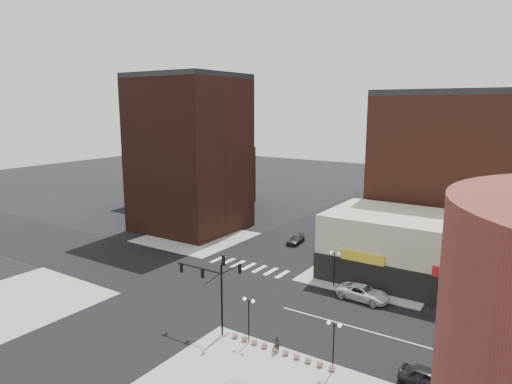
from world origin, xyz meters
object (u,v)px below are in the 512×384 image
Objects in this scene: street_lamp_ne at (335,260)px; white_suv at (363,293)px; traffic_signal at (216,281)px; pedestrian at (277,344)px; street_lamp_se_b at (334,334)px; dark_sedan_north at (296,240)px; dark_sedan_east at (430,379)px; street_lamp_se_a at (249,309)px.

street_lamp_ne is 5.00m from white_suv.
traffic_signal reaches higher than pedestrian.
traffic_signal reaches higher than street_lamp_ne.
street_lamp_se_b is 34.27m from dark_sedan_north.
dark_sedan_east is (18.66, 1.83, -4.19)m from traffic_signal.
pedestrian is (2.86, 0.00, -2.41)m from street_lamp_se_a.
traffic_signal reaches higher than street_lamp_se_a.
street_lamp_se_a is 0.73× the size of white_suv.
street_lamp_se_a is at bearing -76.37° from dark_sedan_north.
dark_sedan_east is at bearing 154.86° from pedestrian.
street_lamp_ne reaches higher than pedestrian.
street_lamp_se_b reaches higher than white_suv.
street_lamp_se_a is at bearing 164.48° from white_suv.
street_lamp_ne is at bearing 86.42° from street_lamp_se_a.
traffic_signal is 7.78m from pedestrian.
traffic_signal reaches higher than dark_sedan_east.
white_suv is (4.06, -1.50, -2.50)m from street_lamp_ne.
traffic_signal is 16.62m from street_lamp_ne.
white_suv reaches higher than dark_sedan_east.
street_lamp_se_a reaches higher than dark_sedan_north.
dark_sedan_east is 1.04× the size of dark_sedan_north.
street_lamp_se_b is (11.76, -0.17, -1.67)m from traffic_signal.
street_lamp_se_a is 1.00× the size of street_lamp_se_b.
dark_sedan_north is (-11.80, 12.54, -2.66)m from street_lamp_ne.
pedestrian is at bearing 175.08° from white_suv.
traffic_signal is at bearing -83.17° from dark_sedan_north.
dark_sedan_east is at bearing 5.60° from traffic_signal.
street_lamp_se_b is at bearing 111.45° from dark_sedan_east.
traffic_signal is 11.88m from street_lamp_se_b.
dark_sedan_north is 31.64m from pedestrian.
street_lamp_se_a is at bearing 180.00° from street_lamp_se_b.
traffic_signal is 1.87× the size of street_lamp_ne.
street_lamp_se_a is at bearing -93.58° from street_lamp_ne.
street_lamp_se_a is 2.73× the size of pedestrian.
pedestrian is at bearing 0.00° from street_lamp_se_a.
traffic_signal reaches higher than street_lamp_se_b.
dark_sedan_east is 36.94m from dark_sedan_north.
dark_sedan_north is at bearing 103.93° from traffic_signal.
white_suv is (8.83, 14.33, -4.17)m from traffic_signal.
traffic_signal is 1.87× the size of street_lamp_se_a.
street_lamp_ne reaches higher than dark_sedan_east.
white_suv is 14.67m from pedestrian.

